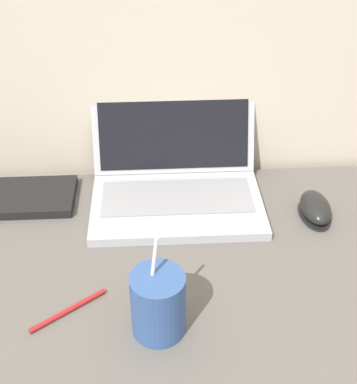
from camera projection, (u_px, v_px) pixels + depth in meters
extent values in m
cube|color=#5B5651|center=(184.00, 378.00, 1.22)|extent=(1.23, 0.65, 0.70)
cube|color=#ADADB2|center=(177.00, 206.00, 1.15)|extent=(0.37, 0.23, 0.02)
cube|color=gray|center=(177.00, 197.00, 1.16)|extent=(0.32, 0.13, 0.00)
cube|color=#ADADB2|center=(173.00, 124.00, 1.21)|extent=(0.37, 0.09, 0.21)
cube|color=black|center=(174.00, 124.00, 1.20)|extent=(0.34, 0.08, 0.19)
cylinder|color=#33518C|center=(158.00, 304.00, 0.86)|extent=(0.09, 0.09, 0.12)
cylinder|color=black|center=(157.00, 280.00, 0.83)|extent=(0.08, 0.08, 0.01)
cylinder|color=white|center=(152.00, 277.00, 0.84)|extent=(0.02, 0.02, 0.14)
ellipsoid|color=black|center=(314.00, 214.00, 1.14)|extent=(0.07, 0.12, 0.01)
ellipsoid|color=black|center=(315.00, 207.00, 1.13)|extent=(0.06, 0.11, 0.04)
cylinder|color=#A51E1E|center=(68.00, 310.00, 0.92)|extent=(0.12, 0.09, 0.01)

